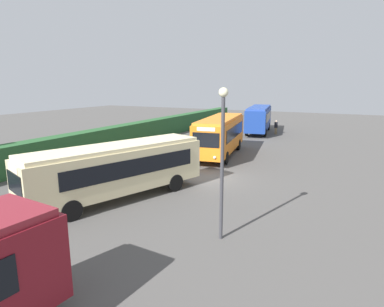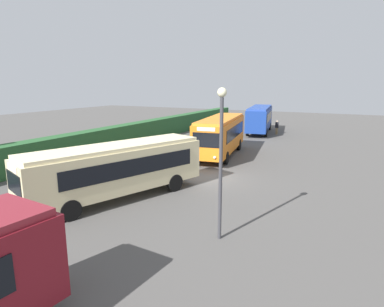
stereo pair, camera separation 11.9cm
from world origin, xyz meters
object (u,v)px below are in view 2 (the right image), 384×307
object	(u,v)px
bus_blue	(260,118)
lamppost	(221,148)
person_right	(198,139)
person_far	(277,127)
bus_orange	(221,134)
bus_cream	(117,168)

from	to	relation	value
bus_blue	lamppost	world-z (taller)	lamppost
person_right	person_far	bearing A→B (deg)	172.92
bus_orange	bus_blue	xyz separation A→B (m)	(14.72, 0.68, -0.01)
person_right	person_far	distance (m)	13.90
bus_blue	lamppost	size ratio (longest dim) A/B	1.65
bus_blue	person_far	distance (m)	2.46
bus_orange	lamppost	distance (m)	15.74
bus_cream	bus_blue	distance (m)	27.38
person_far	person_right	bearing A→B (deg)	-24.67
bus_cream	person_right	size ratio (longest dim) A/B	5.33
person_right	person_far	size ratio (longest dim) A/B	1.13
person_far	lamppost	distance (m)	29.50
lamppost	bus_cream	bearing A→B (deg)	74.64
bus_cream	bus_orange	bearing A→B (deg)	-163.64
bus_orange	person_far	world-z (taller)	bus_orange
bus_orange	person_right	size ratio (longest dim) A/B	5.14
bus_blue	bus_cream	bearing A→B (deg)	169.91
bus_orange	person_right	xyz separation A→B (m)	(1.35, 2.78, -0.88)
bus_cream	lamppost	distance (m)	7.19
person_far	bus_orange	bearing A→B (deg)	-12.59
bus_cream	bus_orange	xyz separation A→B (m)	(12.66, -0.80, 0.16)
bus_orange	person_right	bearing A→B (deg)	-125.16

